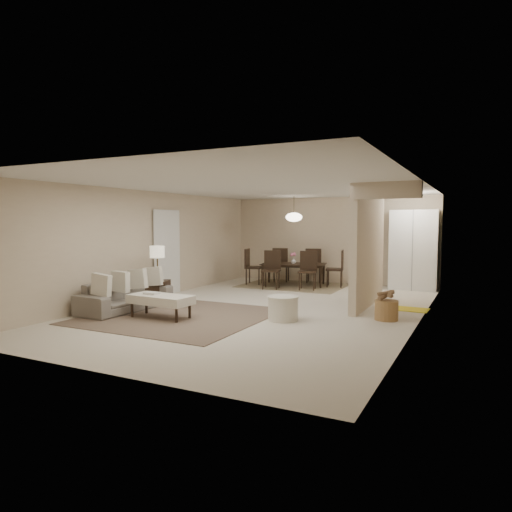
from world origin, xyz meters
The scene contains 22 objects.
floor centered at (0.00, 0.00, 0.00)m, with size 9.00×9.00×0.00m, color beige.
ceiling centered at (0.00, 0.00, 2.50)m, with size 9.00×9.00×0.00m, color white.
back_wall centered at (0.00, 4.50, 1.25)m, with size 6.00×6.00×0.00m, color #C5B095.
left_wall centered at (-3.00, 0.00, 1.25)m, with size 9.00×9.00×0.00m, color #C5B095.
right_wall centered at (3.00, 0.00, 1.25)m, with size 9.00×9.00×0.00m, color #C5B095.
partition centered at (1.80, 1.25, 1.25)m, with size 0.15×2.50×2.50m, color #C5B095.
doorway centered at (-2.97, 0.60, 1.02)m, with size 0.04×0.90×2.04m, color black.
pantry_cabinet centered at (2.35, 4.15, 1.05)m, with size 1.20×0.55×2.10m, color white.
flush_light centered at (2.30, 3.20, 2.46)m, with size 0.44×0.44×0.05m, color white.
living_rug centered at (-1.14, -1.42, 0.01)m, with size 3.20×3.20×0.01m, color brown.
sofa centered at (-2.45, -1.42, 0.30)m, with size 0.79×2.03×0.59m, color slate.
ottoman_bench centered at (-1.34, -1.72, 0.35)m, with size 1.24×0.61×0.43m.
side_table centered at (-2.40, -0.47, 0.25)m, with size 0.46×0.46×0.50m, color black.
table_lamp centered at (-2.40, -0.47, 1.07)m, with size 0.32×0.32×0.76m.
round_pouf centered at (0.76, -0.86, 0.22)m, with size 0.56×0.56×0.44m, color beige.
wicker_basket centered at (2.44, 0.00, 0.18)m, with size 0.42×0.42×0.36m, color #9B673E.
dining_rug centered at (-0.76, 3.45, 0.01)m, with size 2.80×2.10×0.01m, color #867653.
dining_table centered at (-0.76, 3.45, 0.31)m, with size 1.77×0.99×0.62m, color black.
dining_chairs centered at (-0.76, 3.45, 0.51)m, with size 2.77×2.24×1.02m.
vase centered at (-0.76, 3.45, 0.70)m, with size 0.14×0.14×0.15m, color silver.
yellow_mat centered at (2.60, 1.24, 0.01)m, with size 0.88×0.54×0.01m, color yellow.
pendant_light centered at (-0.76, 3.45, 1.92)m, with size 0.46×0.46×0.71m.
Camera 1 is at (3.97, -8.40, 1.78)m, focal length 32.00 mm.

